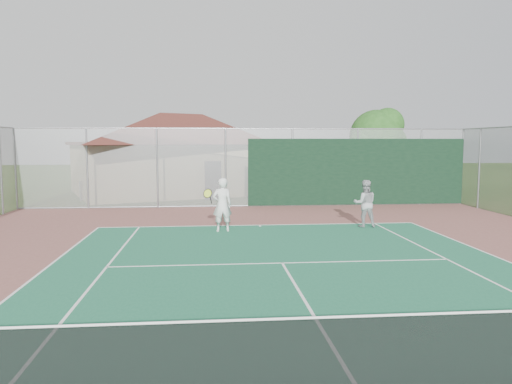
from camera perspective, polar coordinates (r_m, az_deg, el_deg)
tennis_net at (r=5.99m, az=12.41°, el=-18.08°), size 11.85×0.08×1.10m
back_fence at (r=22.55m, az=4.43°, el=2.59°), size 20.08×0.11×3.53m
clubhouse at (r=28.88m, az=-8.71°, el=5.24°), size 14.30×11.94×5.27m
bleachers at (r=26.50m, az=-15.90°, el=0.36°), size 3.13×2.42×0.97m
tree at (r=27.68m, az=13.74°, el=5.99°), size 3.38×3.20×4.71m
player_white_front at (r=16.13m, az=-3.91°, el=-1.50°), size 1.01×0.74×1.74m
player_grey_back at (r=17.37m, az=12.34°, el=-1.35°), size 0.86×0.71×1.60m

